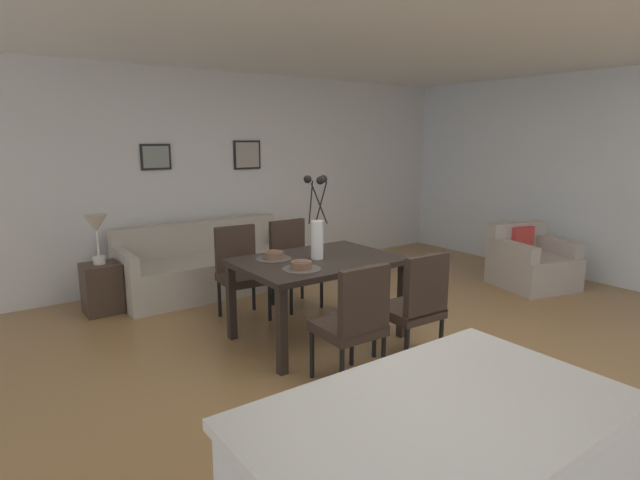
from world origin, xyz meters
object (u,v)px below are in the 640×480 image
at_px(dining_chair_near_right, 240,268).
at_px(side_table, 102,288).
at_px(dining_table, 317,268).
at_px(framed_picture_left, 156,157).
at_px(dining_chair_far_right, 293,259).
at_px(armchair, 531,263).
at_px(table_lamp, 96,228).
at_px(dining_chair_near_left, 354,319).
at_px(bowl_near_left, 302,264).
at_px(bowl_near_right, 274,254).
at_px(framed_picture_center, 247,155).
at_px(sofa, 209,268).
at_px(dining_chair_far_left, 415,303).
at_px(centerpiece_vase, 317,227).

xyz_separation_m(dining_chair_near_right, side_table, (-1.12, 0.95, -0.25)).
xyz_separation_m(dining_table, framed_picture_left, (-0.60, 2.40, 0.92)).
xyz_separation_m(dining_chair_far_right, armchair, (2.75, -1.11, -0.23)).
xyz_separation_m(dining_chair_near_right, table_lamp, (-1.12, 0.95, 0.38)).
distance_m(dining_chair_near_left, framed_picture_left, 3.47).
bearing_deg(bowl_near_left, dining_table, 35.16).
xyz_separation_m(bowl_near_left, framed_picture_left, (-0.28, 2.62, 0.79)).
bearing_deg(bowl_near_right, dining_chair_far_right, 47.05).
relative_size(dining_chair_near_left, framed_picture_left, 2.61).
xyz_separation_m(dining_chair_near_left, dining_chair_near_right, (0.00, 1.80, 0.00)).
relative_size(bowl_near_left, armchair, 0.17).
bearing_deg(dining_table, bowl_near_left, -144.84).
height_order(dining_table, bowl_near_left, bowl_near_left).
bearing_deg(side_table, armchair, -24.57).
distance_m(dining_chair_near_right, side_table, 1.49).
xyz_separation_m(bowl_near_right, table_lamp, (-1.11, 1.64, 0.11)).
relative_size(dining_chair_far_right, framed_picture_center, 2.42).
xyz_separation_m(dining_chair_far_right, sofa, (-0.53, 1.01, -0.23)).
height_order(dining_chair_near_left, side_table, dining_chair_near_left).
height_order(dining_chair_far_left, framed_picture_left, framed_picture_left).
distance_m(bowl_near_left, table_lamp, 2.36).
xyz_separation_m(dining_table, framed_picture_center, (0.60, 2.40, 0.92)).
relative_size(dining_chair_near_left, dining_chair_near_right, 1.00).
bearing_deg(table_lamp, dining_table, -52.60).
bearing_deg(framed_picture_center, dining_chair_near_left, -105.33).
relative_size(dining_chair_near_left, dining_chair_far_right, 1.00).
bearing_deg(dining_chair_far_right, dining_table, -109.78).
bearing_deg(bowl_near_right, sofa, 86.30).
height_order(dining_chair_near_left, dining_chair_near_right, same).
xyz_separation_m(dining_chair_far_left, dining_chair_far_right, (0.01, 1.80, 0.00)).
bearing_deg(dining_chair_near_right, dining_chair_far_left, -70.77).
relative_size(sofa, armchair, 2.10).
bearing_deg(dining_table, dining_chair_far_right, 70.22).
relative_size(dining_table, dining_chair_near_right, 1.52).
distance_m(bowl_near_left, framed_picture_center, 2.89).
bearing_deg(armchair, table_lamp, 155.43).
height_order(dining_chair_near_right, table_lamp, table_lamp).
bearing_deg(table_lamp, dining_chair_far_right, -28.41).
height_order(centerpiece_vase, side_table, centerpiece_vase).
relative_size(dining_chair_far_right, armchair, 0.94).
xyz_separation_m(sofa, armchair, (3.28, -2.12, 0.01)).
bearing_deg(bowl_near_right, dining_chair_far_left, -60.21).
relative_size(dining_chair_far_left, framed_picture_left, 2.61).
relative_size(centerpiece_vase, armchair, 0.75).
bearing_deg(sofa, dining_chair_near_right, -95.59).
bearing_deg(dining_chair_far_right, bowl_near_left, -119.55).
xyz_separation_m(dining_chair_far_right, table_lamp, (-1.75, 0.95, 0.38)).
distance_m(bowl_near_right, side_table, 2.04).
bearing_deg(armchair, dining_chair_far_left, -165.83).
relative_size(dining_chair_near_left, bowl_near_left, 5.41).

